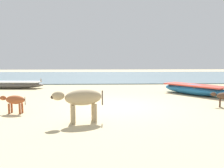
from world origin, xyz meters
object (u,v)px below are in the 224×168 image
at_px(fishing_boat_3, 11,85).
at_px(cow_adult_dun, 82,99).
at_px(fishing_boat_0, 194,89).
at_px(calf_far_rust, 14,100).

distance_m(fishing_boat_3, cow_adult_dun, 10.33).
distance_m(fishing_boat_0, cow_adult_dun, 7.84).
xyz_separation_m(cow_adult_dun, calf_far_rust, (-2.55, 1.25, -0.27)).
relative_size(fishing_boat_0, fishing_boat_3, 0.81).
height_order(fishing_boat_0, calf_far_rust, fishing_boat_0).
relative_size(fishing_boat_3, cow_adult_dun, 2.97).
bearing_deg(fishing_boat_0, fishing_boat_3, -142.94).
distance_m(fishing_boat_3, calf_far_rust, 7.98).
relative_size(cow_adult_dun, calf_far_rust, 1.56).
bearing_deg(fishing_boat_3, cow_adult_dun, -52.90).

